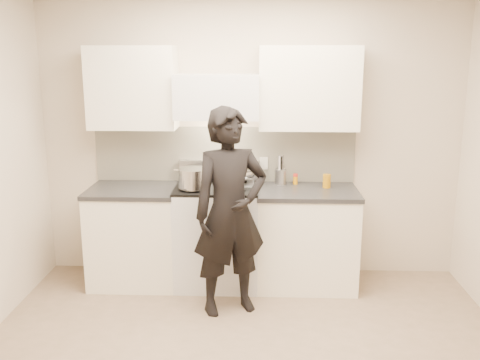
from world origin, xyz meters
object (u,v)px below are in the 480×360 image
at_px(stove, 217,234).
at_px(wok, 239,172).
at_px(counter_right, 306,237).
at_px(utensil_crock, 281,175).
at_px(person, 230,212).

height_order(stove, wok, wok).
bearing_deg(counter_right, stove, -180.00).
distance_m(wok, utensil_crock, 0.40).
relative_size(counter_right, person, 0.53).
bearing_deg(wok, stove, -144.09).
relative_size(utensil_crock, person, 0.16).
bearing_deg(wok, person, -93.77).
height_order(stove, person, person).
xyz_separation_m(stove, wok, (0.20, 0.14, 0.57)).
distance_m(counter_right, utensil_crock, 0.63).
relative_size(stove, wok, 2.37).
relative_size(counter_right, wok, 2.27).
distance_m(counter_right, wok, 0.87).
height_order(wok, person, person).
height_order(counter_right, wok, wok).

